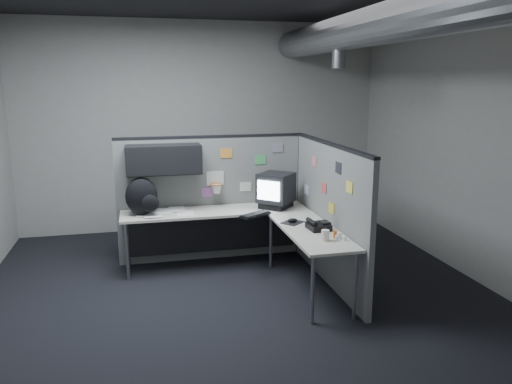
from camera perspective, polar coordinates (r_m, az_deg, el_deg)
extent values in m
cube|color=black|center=(5.57, -1.94, -11.87)|extent=(5.60, 5.60, 0.01)
cube|color=#9E9E99|center=(7.88, -6.13, 7.38)|extent=(5.60, 0.01, 3.20)
cube|color=#9E9E99|center=(2.49, 10.78, -3.98)|extent=(5.60, 0.01, 3.20)
cube|color=#9E9E99|center=(6.30, 23.92, 5.11)|extent=(0.01, 5.60, 3.20)
cylinder|color=slate|center=(5.55, 12.88, 17.95)|extent=(0.40, 5.49, 0.40)
cylinder|color=slate|center=(6.26, 9.45, 15.14)|extent=(0.16, 0.16, 0.30)
cube|color=slate|center=(6.52, -5.00, -0.80)|extent=(2.43, 0.06, 1.60)
cube|color=black|center=(6.38, -5.14, 6.34)|extent=(2.43, 0.07, 0.03)
cube|color=black|center=(6.78, 4.94, -0.26)|extent=(0.07, 0.07, 1.60)
cube|color=black|center=(6.15, -10.51, 3.70)|extent=(0.90, 0.35, 0.35)
cube|color=black|center=(5.98, -10.42, 3.45)|extent=(0.90, 0.02, 0.33)
cube|color=silver|center=(6.42, -4.69, 1.57)|extent=(0.22, 0.02, 0.18)
torus|color=#D85914|center=(6.35, -4.55, 0.89)|extent=(0.16, 0.16, 0.01)
cone|color=white|center=(6.36, -4.54, 0.36)|extent=(0.14, 0.14, 0.11)
cube|color=#337FCC|center=(6.37, -12.71, 0.66)|extent=(0.15, 0.01, 0.12)
cube|color=orange|center=(6.40, -3.41, 4.45)|extent=(0.15, 0.01, 0.12)
cube|color=silver|center=(6.53, -1.20, 0.62)|extent=(0.15, 0.01, 0.12)
cube|color=#4CB266|center=(6.51, 0.51, 3.72)|extent=(0.15, 0.01, 0.12)
cube|color=gray|center=(6.54, 2.48, 5.08)|extent=(0.15, 0.01, 0.12)
cube|color=#B266B2|center=(6.45, -5.54, -0.03)|extent=(0.15, 0.01, 0.12)
cube|color=slate|center=(5.80, 8.30, -2.58)|extent=(0.06, 2.23, 1.60)
cube|color=black|center=(5.64, 8.56, 5.44)|extent=(0.07, 2.23, 0.03)
cube|color=#D87F7F|center=(6.07, 6.65, 3.46)|extent=(0.01, 0.15, 0.12)
cube|color=#CC4C4C|center=(5.79, 7.76, 0.48)|extent=(0.01, 0.15, 0.12)
cube|color=#26262D|center=(5.37, 9.39, 2.74)|extent=(0.01, 0.15, 0.12)
cube|color=silver|center=(6.37, 5.79, 0.26)|extent=(0.01, 0.15, 0.12)
cube|color=#E5D84C|center=(5.13, 10.61, 0.53)|extent=(0.01, 0.15, 0.12)
cube|color=gold|center=(5.60, 8.62, -1.84)|extent=(0.01, 0.15, 0.12)
cube|color=beige|center=(6.23, -4.69, -2.23)|extent=(2.30, 0.56, 0.03)
cube|color=beige|center=(5.45, 6.25, -4.43)|extent=(0.56, 1.55, 0.03)
cube|color=black|center=(6.52, -4.93, -4.42)|extent=(2.18, 0.02, 0.55)
cylinder|color=gray|center=(6.06, -14.51, -6.62)|extent=(0.04, 0.04, 0.70)
cylinder|color=gray|center=(6.48, -14.45, -5.37)|extent=(0.04, 0.04, 0.70)
cylinder|color=gray|center=(6.25, 1.70, -5.61)|extent=(0.04, 0.04, 0.70)
cylinder|color=gray|center=(4.88, 6.48, -11.07)|extent=(0.04, 0.04, 0.70)
cylinder|color=gray|center=(5.04, 11.28, -10.46)|extent=(0.04, 0.04, 0.70)
cube|color=black|center=(6.34, 2.28, -1.44)|extent=(0.48, 0.49, 0.07)
cube|color=black|center=(6.29, 2.30, 0.51)|extent=(0.54, 0.54, 0.37)
cube|color=white|center=(6.12, 1.43, 0.15)|extent=(0.23, 0.21, 0.24)
cube|color=black|center=(5.93, -0.09, -2.65)|extent=(0.42, 0.34, 0.03)
cube|color=black|center=(5.93, -0.09, -2.49)|extent=(0.38, 0.31, 0.01)
cube|color=black|center=(5.68, 4.20, -3.48)|extent=(0.30, 0.30, 0.01)
ellipsoid|color=black|center=(5.67, 4.20, -3.23)|extent=(0.12, 0.09, 0.04)
cube|color=black|center=(5.45, 7.16, -3.93)|extent=(0.24, 0.26, 0.07)
cylinder|color=black|center=(5.41, 6.39, -3.39)|extent=(0.06, 0.22, 0.05)
cube|color=black|center=(5.45, 7.84, -3.46)|extent=(0.11, 0.14, 0.02)
cylinder|color=silver|center=(5.16, 9.53, -4.97)|extent=(0.04, 0.04, 0.06)
cylinder|color=silver|center=(5.09, 9.23, -5.23)|extent=(0.04, 0.04, 0.06)
cylinder|color=silver|center=(5.12, 10.15, -5.23)|extent=(0.04, 0.04, 0.05)
cylinder|color=#D85914|center=(5.18, 9.02, -4.81)|extent=(0.04, 0.04, 0.07)
cylinder|color=beige|center=(5.07, 7.92, -4.93)|extent=(0.10, 0.10, 0.11)
cube|color=white|center=(6.12, -8.08, -2.42)|extent=(0.21, 0.29, 0.00)
cube|color=white|center=(6.25, -10.36, -2.16)|extent=(0.21, 0.29, 0.00)
cube|color=white|center=(6.16, -12.57, -2.45)|extent=(0.21, 0.29, 0.00)
cube|color=white|center=(6.30, -9.06, -1.94)|extent=(0.21, 0.29, 0.00)
cube|color=white|center=(6.08, -11.68, -2.55)|extent=(0.21, 0.29, 0.00)
cube|color=white|center=(6.27, -13.44, -2.14)|extent=(0.21, 0.29, 0.00)
ellipsoid|color=black|center=(6.09, -12.96, -0.48)|extent=(0.44, 0.37, 0.46)
ellipsoid|color=black|center=(5.99, -12.02, -1.27)|extent=(0.23, 0.17, 0.21)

